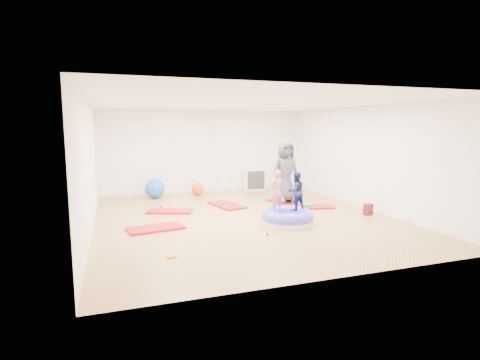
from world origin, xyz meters
name	(u,v)px	position (x,y,z in m)	size (l,w,h in m)	color
room	(244,161)	(0.00, 0.00, 1.40)	(7.01, 8.01, 2.81)	tan
gym_mat_front_left	(156,228)	(-2.19, -0.41, 0.02)	(1.20, 0.60, 0.05)	red
gym_mat_mid_left	(170,211)	(-1.65, 1.19, 0.02)	(1.16, 0.58, 0.05)	red
gym_mat_center_back	(227,205)	(-0.01, 1.45, 0.03)	(1.24, 0.62, 0.05)	red
gym_mat_right	(312,207)	(2.18, 0.48, 0.02)	(1.14, 0.57, 0.05)	red
gym_mat_rear_right	(283,202)	(1.72, 1.36, 0.02)	(1.13, 0.56, 0.05)	red
inflatable_cushion	(287,218)	(0.74, -0.92, 0.15)	(1.20, 1.20, 0.38)	silver
child_pink	(277,189)	(0.49, -0.85, 0.83)	(0.35, 0.23, 0.96)	#D26674
child_navy	(296,189)	(0.98, -0.85, 0.80)	(0.44, 0.34, 0.90)	#14204C
adult_caregiver	(285,172)	(1.73, 1.28, 0.93)	(0.87, 0.56, 1.77)	#3A3946
infant	(280,199)	(1.51, 1.17, 0.15)	(0.33, 0.34, 0.20)	#B9E6FA
ball_pit_balls	(279,215)	(0.88, -0.17, 0.03)	(4.31, 3.54, 0.07)	green
exercise_ball_blue	(155,189)	(-1.81, 3.31, 0.31)	(0.62, 0.62, 0.62)	blue
exercise_ball_orange	(198,189)	(-0.42, 3.40, 0.21)	(0.41, 0.41, 0.41)	#FE4415
infant_play_gym	(224,185)	(0.47, 3.32, 0.31)	(0.61, 0.58, 0.47)	white
cube_shelf	(254,180)	(1.73, 3.79, 0.37)	(0.75, 0.37, 0.75)	white
balance_disc	(306,205)	(2.10, 0.65, 0.04)	(0.39, 0.39, 0.09)	#15A29B
backpack	(368,209)	(3.10, -0.75, 0.14)	(0.24, 0.15, 0.28)	maroon
yellow_toy	(171,256)	(-2.13, -2.27, 0.02)	(0.22, 0.22, 0.03)	#FCAD00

